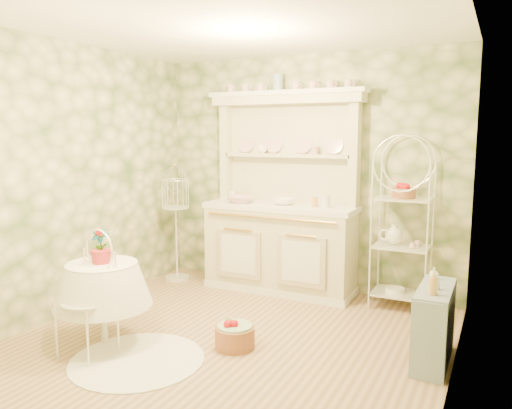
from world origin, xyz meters
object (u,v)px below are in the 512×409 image
at_px(cafe_chair, 87,308).
at_px(floor_basket, 235,334).
at_px(birdcage_stand, 176,227).
at_px(kitchen_dresser, 280,193).
at_px(side_shelf, 434,327).
at_px(round_table, 104,310).
at_px(bakers_rack, 402,227).

height_order(cafe_chair, floor_basket, cafe_chair).
xyz_separation_m(cafe_chair, birdcage_stand, (-0.60, 2.10, 0.26)).
bearing_deg(kitchen_dresser, birdcage_stand, -172.19).
xyz_separation_m(side_shelf, birdcage_stand, (-3.16, 0.98, 0.38)).
distance_m(kitchen_dresser, round_table, 2.34).
relative_size(kitchen_dresser, side_shelf, 3.41).
height_order(bakers_rack, round_table, bakers_rack).
height_order(bakers_rack, floor_basket, bakers_rack).
height_order(kitchen_dresser, floor_basket, kitchen_dresser).
xyz_separation_m(bakers_rack, birdcage_stand, (-2.68, -0.20, -0.19)).
relative_size(kitchen_dresser, bakers_rack, 1.33).
xyz_separation_m(bakers_rack, side_shelf, (0.48, -1.18, -0.57)).
relative_size(round_table, floor_basket, 1.64).
distance_m(round_table, cafe_chair, 0.26).
bearing_deg(birdcage_stand, round_table, -73.34).
distance_m(round_table, floor_basket, 1.16).
bearing_deg(bakers_rack, cafe_chair, -131.52).
bearing_deg(side_shelf, birdcage_stand, 156.69).
relative_size(side_shelf, round_table, 1.12).
distance_m(bakers_rack, round_table, 3.02).
distance_m(cafe_chair, floor_basket, 1.24).
relative_size(kitchen_dresser, birdcage_stand, 1.72).
bearing_deg(cafe_chair, bakers_rack, 57.39).
height_order(round_table, birdcage_stand, birdcage_stand).
xyz_separation_m(round_table, birdcage_stand, (-0.56, 1.87, 0.37)).
bearing_deg(kitchen_dresser, side_shelf, -32.15).
bearing_deg(bakers_rack, birdcage_stand, -175.17).
relative_size(kitchen_dresser, floor_basket, 6.27).
distance_m(side_shelf, round_table, 2.75).
relative_size(kitchen_dresser, round_table, 3.82).
relative_size(round_table, birdcage_stand, 0.45).
height_order(bakers_rack, cafe_chair, bakers_rack).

